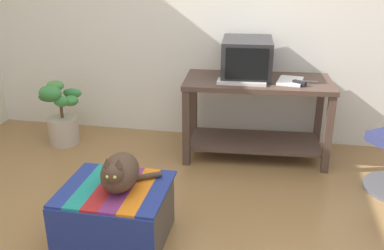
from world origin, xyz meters
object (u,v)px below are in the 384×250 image
(desk, at_px, (257,105))
(tv_monitor, at_px, (247,58))
(cat, at_px, (120,172))
(keyboard, at_px, (242,82))
(ottoman_with_blanket, at_px, (117,213))
(stapler, at_px, (299,83))
(potted_plant, at_px, (61,117))
(book, at_px, (290,81))

(desk, relative_size, tv_monitor, 2.34)
(desk, relative_size, cat, 3.27)
(keyboard, xyz_separation_m, ottoman_with_blanket, (-0.65, -1.27, -0.53))
(ottoman_with_blanket, xyz_separation_m, cat, (0.04, -0.01, 0.29))
(desk, xyz_separation_m, ottoman_with_blanket, (-0.78, -1.41, -0.29))
(desk, bearing_deg, keyboard, -135.59)
(keyboard, xyz_separation_m, stapler, (0.46, 0.02, 0.01))
(desk, xyz_separation_m, stapler, (0.34, -0.12, 0.25))
(cat, relative_size, potted_plant, 0.65)
(tv_monitor, distance_m, stapler, 0.51)
(keyboard, bearing_deg, cat, -116.90)
(tv_monitor, xyz_separation_m, stapler, (0.44, -0.20, -0.14))
(tv_monitor, distance_m, cat, 1.67)
(tv_monitor, bearing_deg, cat, -116.54)
(keyboard, height_order, stapler, stapler)
(desk, relative_size, stapler, 11.59)
(tv_monitor, height_order, cat, tv_monitor)
(tv_monitor, relative_size, cat, 1.40)
(ottoman_with_blanket, bearing_deg, book, 53.03)
(potted_plant, xyz_separation_m, stapler, (2.14, -0.04, 0.45))
(desk, xyz_separation_m, book, (0.27, -0.03, 0.24))
(stapler, bearing_deg, keyboard, 125.08)
(cat, height_order, potted_plant, cat)
(ottoman_with_blanket, xyz_separation_m, potted_plant, (-1.03, 1.33, 0.08))
(book, relative_size, stapler, 2.51)
(book, relative_size, potted_plant, 0.46)
(desk, height_order, ottoman_with_blanket, desk)
(book, bearing_deg, potted_plant, -170.32)
(ottoman_with_blanket, xyz_separation_m, stapler, (1.11, 1.29, 0.54))
(cat, bearing_deg, tv_monitor, 61.69)
(cat, relative_size, stapler, 3.54)
(book, bearing_deg, desk, -177.36)
(desk, height_order, stapler, stapler)
(ottoman_with_blanket, bearing_deg, keyboard, 62.87)
(potted_plant, relative_size, stapler, 5.46)
(keyboard, height_order, potted_plant, keyboard)
(tv_monitor, relative_size, book, 1.98)
(desk, height_order, keyboard, keyboard)
(desk, bearing_deg, tv_monitor, 138.17)
(keyboard, relative_size, ottoman_with_blanket, 0.62)
(keyboard, bearing_deg, tv_monitor, 83.94)
(desk, distance_m, book, 0.36)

